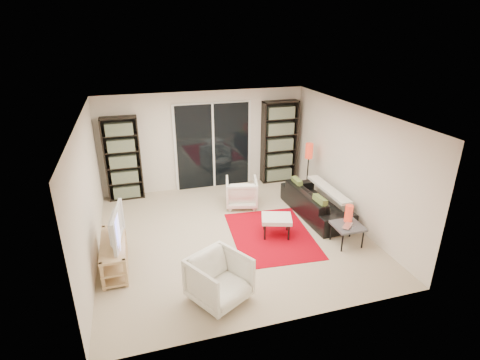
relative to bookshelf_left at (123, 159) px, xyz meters
name	(u,v)px	position (x,y,z in m)	size (l,w,h in m)	color
floor	(232,234)	(1.95, -2.33, -0.98)	(5.00, 5.00, 0.00)	beige
wall_back	(205,141)	(1.95, 0.17, 0.22)	(5.00, 0.02, 2.40)	silver
wall_front	(284,249)	(1.95, -4.83, 0.22)	(5.00, 0.02, 2.40)	silver
wall_left	(88,193)	(-0.55, -2.33, 0.22)	(0.02, 5.00, 2.40)	silver
wall_right	(350,164)	(4.45, -2.33, 0.22)	(0.02, 5.00, 2.40)	silver
ceiling	(231,113)	(1.95, -2.33, 1.42)	(5.00, 5.00, 0.02)	white
sliding_door	(213,146)	(2.15, 0.13, 0.07)	(1.92, 0.08, 2.16)	white
bookshelf_left	(123,159)	(0.00, 0.00, 0.00)	(0.80, 0.30, 1.95)	black
bookshelf_right	(279,142)	(3.85, 0.00, 0.07)	(0.90, 0.30, 2.10)	black
tv_stand	(114,254)	(-0.23, -2.84, -0.71)	(0.40, 1.24, 0.50)	#DCBD82
tv	(112,227)	(-0.21, -2.84, -0.19)	(0.98, 0.13, 0.56)	black
rug	(271,235)	(2.67, -2.60, -0.97)	(1.52, 2.05, 0.01)	#B0000F
sofa	(316,202)	(3.90, -2.05, -0.69)	(1.96, 0.77, 0.57)	black
armchair_back	(241,192)	(2.49, -1.17, -0.65)	(0.69, 0.71, 0.65)	white
armchair_front	(219,279)	(1.26, -4.12, -0.62)	(0.77, 0.79, 0.72)	white
ottoman	(277,219)	(2.76, -2.62, -0.63)	(0.68, 0.62, 0.40)	white
side_table	(348,227)	(3.90, -3.29, -0.62)	(0.53, 0.53, 0.40)	#4A4A50
laptop	(350,226)	(3.90, -3.37, -0.56)	(0.31, 0.20, 0.02)	silver
table_lamp	(349,213)	(3.98, -3.16, -0.41)	(0.15, 0.15, 0.33)	red
floor_lamp	(309,157)	(4.16, -1.07, 0.01)	(0.20, 0.20, 1.30)	black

